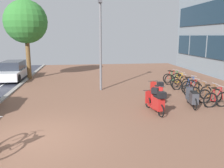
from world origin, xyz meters
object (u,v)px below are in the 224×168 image
object	(u,v)px
bicycle_rack_03	(193,89)
bicycle_rack_05	(181,84)
bicycle_rack_06	(179,82)
scooter_far	(157,90)
scooter_near	(193,98)
parked_car_far	(13,71)
bicycle_rack_04	(191,86)
bicycle_rack_08	(171,78)
lamp_post	(100,41)
street_tree	(26,22)
bicycle_rack_02	(200,92)
scooter_mid	(156,102)
bicycle_rack_00	(217,100)
bicycle_rack_07	(174,79)
bicycle_rack_01	(210,96)
scooter_extra	(157,97)

from	to	relation	value
bicycle_rack_03	bicycle_rack_05	bearing A→B (deg)	91.84
bicycle_rack_06	scooter_far	size ratio (longest dim) A/B	0.79
scooter_near	bicycle_rack_03	bearing A→B (deg)	63.13
bicycle_rack_05	parked_car_far	xyz separation A→B (m)	(-11.11, 5.04, 0.30)
bicycle_rack_04	bicycle_rack_08	size ratio (longest dim) A/B	1.01
lamp_post	street_tree	world-z (taller)	street_tree
scooter_near	parked_car_far	bearing A→B (deg)	139.66
parked_car_far	street_tree	xyz separation A→B (m)	(1.18, 0.01, 3.57)
bicycle_rack_05	lamp_post	xyz separation A→B (m)	(-4.87, 0.54, 2.59)
bicycle_rack_02	bicycle_rack_03	size ratio (longest dim) A/B	1.05
scooter_mid	scooter_far	xyz separation A→B (m)	(0.79, 2.31, -0.03)
scooter_near	scooter_mid	xyz separation A→B (m)	(-1.94, -0.70, 0.06)
bicycle_rack_08	bicycle_rack_04	bearing A→B (deg)	-90.08
bicycle_rack_00	bicycle_rack_02	bearing A→B (deg)	91.94
bicycle_rack_08	lamp_post	distance (m)	5.98
bicycle_rack_07	scooter_far	world-z (taller)	bicycle_rack_07
bicycle_rack_03	scooter_near	bearing A→B (deg)	-116.87
bicycle_rack_01	bicycle_rack_04	world-z (taller)	bicycle_rack_04
bicycle_rack_00	lamp_post	xyz separation A→B (m)	(-4.96, 4.25, 2.58)
bicycle_rack_07	lamp_post	xyz separation A→B (m)	(-5.01, -0.94, 2.58)
bicycle_rack_06	scooter_extra	bearing A→B (deg)	-124.97
scooter_mid	bicycle_rack_02	bearing A→B (deg)	34.12
parked_car_far	bicycle_rack_01	bearing A→B (deg)	-35.26
bicycle_rack_02	bicycle_rack_01	bearing A→B (deg)	-77.88
bicycle_rack_01	bicycle_rack_08	size ratio (longest dim) A/B	1.04
lamp_post	street_tree	xyz separation A→B (m)	(-5.06, 4.50, 1.27)
scooter_mid	street_tree	distance (m)	12.21
bicycle_rack_03	lamp_post	bearing A→B (deg)	157.60
bicycle_rack_03	bicycle_rack_06	xyz separation A→B (m)	(0.14, 2.22, 0.01)
bicycle_rack_04	street_tree	xyz separation A→B (m)	(-10.17, 5.78, 3.86)
bicycle_rack_05	bicycle_rack_01	bearing A→B (deg)	-86.06
bicycle_rack_02	scooter_far	size ratio (longest dim) A/B	0.78
bicycle_rack_04	bicycle_rack_06	xyz separation A→B (m)	(-0.06, 1.48, -0.00)
street_tree	lamp_post	bearing A→B (deg)	-41.63
bicycle_rack_02	bicycle_rack_03	xyz separation A→B (m)	(0.00, 0.74, -0.00)
lamp_post	street_tree	bearing A→B (deg)	138.37
bicycle_rack_02	bicycle_rack_04	bearing A→B (deg)	82.30
scooter_mid	scooter_extra	world-z (taller)	scooter_mid
bicycle_rack_01	street_tree	size ratio (longest dim) A/B	0.23
bicycle_rack_06	scooter_near	world-z (taller)	bicycle_rack_06
bicycle_rack_04	bicycle_rack_05	size ratio (longest dim) A/B	1.00
bicycle_rack_04	bicycle_rack_07	xyz separation A→B (m)	(-0.10, 2.22, 0.01)
bicycle_rack_06	bicycle_rack_00	bearing A→B (deg)	-91.21
scooter_mid	parked_car_far	size ratio (longest dim) A/B	0.44
bicycle_rack_07	scooter_extra	distance (m)	5.50
bicycle_rack_02	bicycle_rack_05	xyz separation A→B (m)	(-0.05, 2.22, 0.00)
bicycle_rack_00	street_tree	bearing A→B (deg)	138.89
bicycle_rack_01	bicycle_rack_05	world-z (taller)	bicycle_rack_01
bicycle_rack_04	scooter_mid	xyz separation A→B (m)	(-3.19, -3.51, 0.13)
bicycle_rack_03	bicycle_rack_05	xyz separation A→B (m)	(-0.05, 1.48, 0.00)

